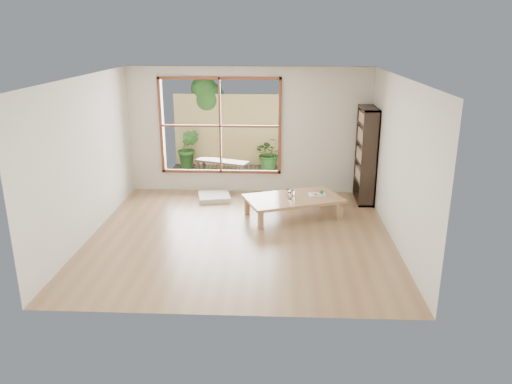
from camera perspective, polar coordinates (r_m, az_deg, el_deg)
ground at (r=8.42m, az=-1.74°, el=-4.91°), size 5.00×5.00×0.00m
low_table at (r=9.15m, az=4.26°, el=-0.87°), size 1.93×1.50×0.37m
floor_cushion at (r=10.21m, az=-4.81°, el=-0.53°), size 0.73×0.73×0.09m
bookshelf at (r=10.06m, az=12.45°, el=4.13°), size 0.30×0.85×1.88m
glass_tall at (r=9.02m, az=3.90°, el=-0.42°), size 0.07×0.07×0.13m
glass_mid at (r=9.19m, az=4.24°, el=-0.12°), size 0.08×0.08×0.11m
glass_short at (r=9.27m, az=3.73°, el=0.01°), size 0.08×0.08×0.10m
glass_small at (r=9.12m, az=3.81°, el=-0.35°), size 0.06×0.06×0.08m
food_tray at (r=9.29m, az=7.11°, el=-0.23°), size 0.33×0.25×0.10m
deck at (r=11.82m, az=-3.33°, el=1.85°), size 2.80×2.00×0.05m
garden_bench at (r=11.59m, az=-3.86°, el=3.33°), size 1.28×0.77×0.39m
bamboo_fence at (r=12.58m, az=-2.93°, el=7.05°), size 2.80×0.06×1.80m
shrub_right at (r=12.20m, az=1.58°, el=4.49°), size 0.89×0.83×0.82m
shrub_left at (r=12.49m, az=-7.75°, el=4.98°), size 0.55×0.45×0.96m
garden_tree at (r=12.84m, az=-5.92°, el=10.49°), size 1.04×0.85×2.22m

